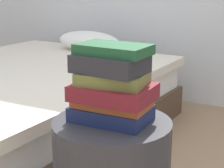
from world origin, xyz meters
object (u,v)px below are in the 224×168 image
Objects in this scene: book_rust at (113,103)px; book_maroon at (113,92)px; bed at (22,102)px; book_olive at (113,78)px; book_charcoal at (111,63)px; book_forest at (113,49)px; book_navy at (111,113)px.

book_maroon is (0.00, -0.01, 0.04)m from book_rust.
book_olive is (1.06, -0.73, 0.46)m from bed.
bed is at bearing 139.51° from book_olive.
book_charcoal is 0.97× the size of book_forest.
book_forest is at bearing 36.09° from book_navy.
book_charcoal is 0.05m from book_forest.
book_navy is at bearing 168.77° from book_olive.
book_olive is (-0.01, 0.01, 0.05)m from book_maroon.
bed is 8.69× the size of book_charcoal.
book_charcoal reaches higher than book_olive.
book_olive is 0.93× the size of book_forest.
book_charcoal is (-0.01, 0.00, 0.14)m from book_rust.
book_olive is (-0.00, 0.00, 0.09)m from book_rust.
book_navy is 0.09m from book_maroon.
book_forest is at bearing 55.30° from book_charcoal.
book_rust is 1.05× the size of book_forest.
book_olive is at bearing -6.08° from book_navy.
book_maroon is 0.10m from book_charcoal.
book_forest reaches higher than book_rust.
book_maroon is 1.18× the size of book_olive.
book_navy is 0.04m from book_rust.
book_rust is at bearing -30.48° from bed.
book_navy is 0.13m from book_olive.
book_maroon reaches higher than book_rust.
book_rust is 0.09m from book_olive.
book_charcoal is at bearing -167.92° from book_olive.
book_navy is 1.17× the size of book_olive.
book_forest is (0.00, 0.00, 0.24)m from book_navy.
book_olive reaches higher than book_rust.
book_forest is (-0.00, 0.00, 0.10)m from book_olive.
book_olive is 0.05m from book_charcoal.
book_olive is 0.10m from book_forest.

